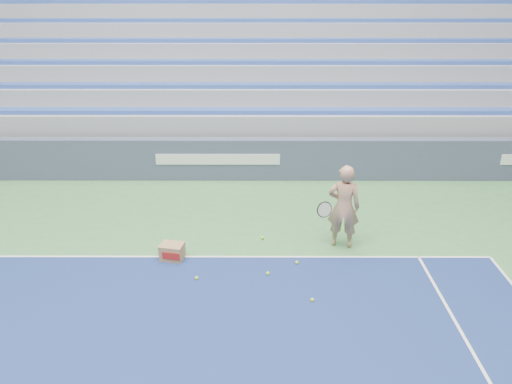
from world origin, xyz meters
TOP-DOWN VIEW (x-y plane):
  - sponsor_barrier at (0.00, 15.88)m, footprint 30.00×0.32m
  - bleachers at (0.00, 21.60)m, footprint 31.00×9.15m
  - tennis_player at (2.69, 12.35)m, footprint 0.95×0.88m
  - ball_box at (-0.59, 11.82)m, footprint 0.48×0.40m
  - tennis_ball_0 at (1.21, 11.27)m, footprint 0.07×0.07m
  - tennis_ball_1 at (1.76, 11.64)m, footprint 0.07×0.07m
  - tennis_ball_2 at (-0.06, 11.12)m, footprint 0.07×0.07m
  - tennis_ball_3 at (1.13, 12.59)m, footprint 0.07×0.07m
  - tennis_ball_4 at (1.93, 10.48)m, footprint 0.07×0.07m

SIDE VIEW (x-z plane):
  - tennis_ball_0 at x=1.21m, z-range 0.00..0.07m
  - tennis_ball_1 at x=1.76m, z-range 0.00..0.07m
  - tennis_ball_2 at x=-0.06m, z-range 0.00..0.07m
  - tennis_ball_3 at x=1.13m, z-range 0.00..0.07m
  - tennis_ball_4 at x=1.93m, z-range 0.00..0.07m
  - ball_box at x=-0.59m, z-range 0.00..0.32m
  - sponsor_barrier at x=0.00m, z-range 0.00..1.10m
  - tennis_player at x=2.69m, z-range 0.00..1.71m
  - bleachers at x=0.00m, z-range -1.29..6.01m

